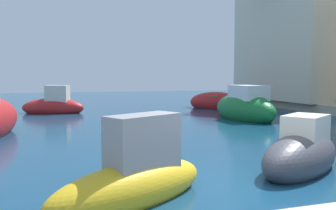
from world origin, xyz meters
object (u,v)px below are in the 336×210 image
object	(u,v)px
moored_boat_1	(245,108)
moored_boat_5	(54,106)
moored_boat_3	(216,103)
waterfront_building_annex	(310,32)
moored_boat_7	(134,178)
moored_boat_2	(301,154)

from	to	relation	value
moored_boat_1	moored_boat_5	world-z (taller)	moored_boat_1
moored_boat_3	waterfront_building_annex	distance (m)	8.40
moored_boat_7	waterfront_building_annex	distance (m)	21.83
moored_boat_3	moored_boat_7	size ratio (longest dim) A/B	1.15
moored_boat_1	waterfront_building_annex	world-z (taller)	waterfront_building_annex
waterfront_building_annex	moored_boat_5	bearing A→B (deg)	179.94
moored_boat_2	moored_boat_3	size ratio (longest dim) A/B	0.87
moored_boat_7	waterfront_building_annex	world-z (taller)	waterfront_building_annex
moored_boat_1	moored_boat_2	distance (m)	9.22
moored_boat_2	moored_boat_3	world-z (taller)	moored_boat_2
moored_boat_2	waterfront_building_annex	xyz separation A→B (m)	(11.43, 14.02, 4.66)
moored_boat_5	waterfront_building_annex	xyz separation A→B (m)	(16.77, -0.02, 4.60)
moored_boat_5	moored_boat_7	distance (m)	14.92
moored_boat_3	waterfront_building_annex	world-z (taller)	waterfront_building_annex
moored_boat_2	moored_boat_5	bearing A→B (deg)	-101.73
moored_boat_5	moored_boat_7	bearing A→B (deg)	114.13
moored_boat_7	waterfront_building_annex	bearing A→B (deg)	-164.31
moored_boat_5	moored_boat_2	bearing A→B (deg)	129.42
moored_boat_3	moored_boat_5	bearing A→B (deg)	47.00
moored_boat_3	waterfront_building_annex	bearing A→B (deg)	-131.00
moored_boat_2	moored_boat_5	xyz separation A→B (m)	(-5.33, 14.04, 0.06)
waterfront_building_annex	moored_boat_1	bearing A→B (deg)	-145.72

